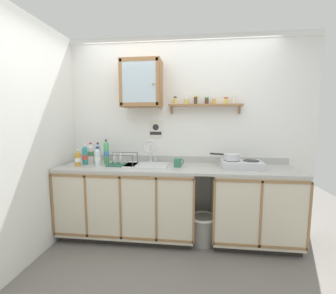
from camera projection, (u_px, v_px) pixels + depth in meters
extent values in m
plane|color=slate|center=(172.00, 255.00, 2.55)|extent=(5.90, 5.90, 0.00)
cube|color=white|center=(178.00, 135.00, 3.10)|extent=(3.50, 0.05, 2.56)
cube|color=white|center=(178.00, 39.00, 2.91)|extent=(3.50, 0.02, 0.05)
cube|color=white|center=(24.00, 141.00, 2.31)|extent=(0.05, 3.49, 2.56)
cube|color=black|center=(130.00, 231.00, 3.01)|extent=(1.63, 0.57, 0.08)
cube|color=beige|center=(128.00, 199.00, 2.93)|extent=(1.66, 0.63, 0.81)
cube|color=#997047|center=(120.00, 177.00, 2.57)|extent=(1.66, 0.01, 0.03)
cube|color=#997047|center=(121.00, 238.00, 2.66)|extent=(1.66, 0.01, 0.03)
cube|color=#997047|center=(52.00, 205.00, 2.71)|extent=(0.02, 0.01, 0.74)
cube|color=#997047|center=(86.00, 207.00, 2.66)|extent=(0.02, 0.01, 0.74)
cube|color=#997047|center=(120.00, 208.00, 2.61)|extent=(0.02, 0.01, 0.74)
cube|color=#997047|center=(156.00, 210.00, 2.57)|extent=(0.02, 0.01, 0.74)
cube|color=#997047|center=(194.00, 212.00, 2.52)|extent=(0.02, 0.01, 0.74)
cube|color=black|center=(251.00, 238.00, 2.83)|extent=(0.96, 0.57, 0.08)
cube|color=beige|center=(253.00, 204.00, 2.75)|extent=(0.98, 0.63, 0.81)
cube|color=#997047|center=(263.00, 182.00, 2.39)|extent=(0.98, 0.01, 0.03)
cube|color=#997047|center=(259.00, 246.00, 2.48)|extent=(0.98, 0.01, 0.03)
cube|color=#997047|center=(214.00, 213.00, 2.49)|extent=(0.02, 0.01, 0.74)
cube|color=#997047|center=(261.00, 215.00, 2.44)|extent=(0.02, 0.01, 0.74)
cube|color=#997047|center=(310.00, 217.00, 2.38)|extent=(0.02, 0.01, 0.74)
cube|color=#B2B2AD|center=(175.00, 168.00, 2.81)|extent=(2.86, 0.66, 0.03)
cube|color=#B2B2AD|center=(177.00, 159.00, 3.10)|extent=(2.86, 0.02, 0.08)
cube|color=silver|center=(147.00, 165.00, 2.87)|extent=(0.53, 0.39, 0.01)
cube|color=slate|center=(147.00, 176.00, 2.88)|extent=(0.45, 0.31, 0.01)
cube|color=slate|center=(149.00, 169.00, 3.03)|extent=(0.45, 0.01, 0.15)
cube|color=slate|center=(144.00, 174.00, 2.72)|extent=(0.45, 0.01, 0.15)
cylinder|color=#4C4C51|center=(147.00, 177.00, 2.88)|extent=(0.04, 0.04, 0.01)
cylinder|color=silver|center=(151.00, 161.00, 3.08)|extent=(0.05, 0.05, 0.02)
cylinder|color=silver|center=(151.00, 153.00, 3.06)|extent=(0.02, 0.02, 0.20)
torus|color=silver|center=(150.00, 146.00, 2.98)|extent=(0.17, 0.02, 0.17)
cylinder|color=silver|center=(155.00, 159.00, 3.06)|extent=(0.02, 0.02, 0.05)
cube|color=silver|center=(241.00, 164.00, 2.73)|extent=(0.47, 0.33, 0.08)
cylinder|color=#2D2D2D|center=(232.00, 160.00, 2.76)|extent=(0.19, 0.19, 0.01)
cylinder|color=#2D2D2D|center=(251.00, 161.00, 2.73)|extent=(0.19, 0.19, 0.01)
cylinder|color=black|center=(234.00, 167.00, 2.59)|extent=(0.03, 0.02, 0.03)
cylinder|color=black|center=(255.00, 167.00, 2.56)|extent=(0.03, 0.02, 0.03)
cylinder|color=silver|center=(232.00, 157.00, 2.75)|extent=(0.19, 0.19, 0.07)
torus|color=silver|center=(232.00, 154.00, 2.75)|extent=(0.19, 0.19, 0.01)
cylinder|color=black|center=(217.00, 154.00, 2.83)|extent=(0.17, 0.08, 0.02)
cylinder|color=teal|center=(85.00, 156.00, 2.93)|extent=(0.06, 0.06, 0.21)
cone|color=teal|center=(85.00, 147.00, 2.91)|extent=(0.06, 0.06, 0.03)
cylinder|color=white|center=(84.00, 145.00, 2.91)|extent=(0.03, 0.03, 0.02)
cylinder|color=#D84C3F|center=(85.00, 157.00, 2.93)|extent=(0.07, 0.07, 0.06)
cylinder|color=#4CB266|center=(106.00, 154.00, 2.94)|extent=(0.06, 0.06, 0.27)
cone|color=#4CB266|center=(106.00, 142.00, 2.92)|extent=(0.06, 0.06, 0.03)
cylinder|color=#262626|center=(106.00, 140.00, 2.91)|extent=(0.03, 0.03, 0.02)
cylinder|color=#3F8CCC|center=(106.00, 154.00, 2.94)|extent=(0.07, 0.07, 0.08)
cylinder|color=silver|center=(98.00, 158.00, 2.84)|extent=(0.07, 0.07, 0.19)
cone|color=silver|center=(97.00, 150.00, 2.83)|extent=(0.07, 0.07, 0.03)
cylinder|color=#262626|center=(97.00, 148.00, 2.82)|extent=(0.03, 0.03, 0.02)
cylinder|color=white|center=(98.00, 159.00, 2.84)|extent=(0.07, 0.07, 0.05)
cylinder|color=white|center=(91.00, 155.00, 3.04)|extent=(0.08, 0.08, 0.21)
cone|color=white|center=(91.00, 145.00, 3.02)|extent=(0.08, 0.08, 0.04)
cylinder|color=red|center=(90.00, 143.00, 3.02)|extent=(0.04, 0.04, 0.02)
cylinder|color=#4C9959|center=(91.00, 154.00, 3.04)|extent=(0.08, 0.08, 0.06)
cylinder|color=#8CB7E0|center=(98.00, 155.00, 2.99)|extent=(0.06, 0.06, 0.23)
cone|color=#8CB7E0|center=(98.00, 145.00, 2.97)|extent=(0.06, 0.06, 0.03)
cylinder|color=#262626|center=(98.00, 143.00, 2.97)|extent=(0.03, 0.03, 0.02)
cylinder|color=#D84C3F|center=(98.00, 155.00, 2.98)|extent=(0.07, 0.07, 0.06)
cylinder|color=gold|center=(78.00, 160.00, 2.82)|extent=(0.07, 0.07, 0.16)
cone|color=gold|center=(77.00, 152.00, 2.81)|extent=(0.06, 0.06, 0.03)
cylinder|color=white|center=(77.00, 150.00, 2.80)|extent=(0.03, 0.03, 0.02)
cylinder|color=white|center=(78.00, 160.00, 2.82)|extent=(0.07, 0.07, 0.05)
cube|color=#26664C|center=(123.00, 165.00, 2.89)|extent=(0.35, 0.25, 0.01)
cylinder|color=#4C4F54|center=(106.00, 160.00, 2.78)|extent=(0.01, 0.01, 0.13)
cylinder|color=#4C4F54|center=(133.00, 161.00, 2.74)|extent=(0.01, 0.01, 0.13)
cylinder|color=#4C4F54|center=(113.00, 157.00, 3.01)|extent=(0.01, 0.01, 0.13)
cylinder|color=#4C4F54|center=(137.00, 158.00, 2.97)|extent=(0.01, 0.01, 0.13)
cylinder|color=#4C4F54|center=(119.00, 155.00, 2.75)|extent=(0.33, 0.01, 0.01)
cylinder|color=#4C4F54|center=(125.00, 152.00, 2.99)|extent=(0.33, 0.01, 0.01)
cylinder|color=white|center=(116.00, 158.00, 2.89)|extent=(0.01, 0.15, 0.15)
cylinder|color=white|center=(122.00, 158.00, 2.88)|extent=(0.01, 0.13, 0.13)
cylinder|color=#337259|center=(178.00, 163.00, 2.78)|extent=(0.09, 0.09, 0.11)
torus|color=#337259|center=(181.00, 162.00, 2.80)|extent=(0.07, 0.05, 0.07)
cube|color=#996B42|center=(142.00, 84.00, 2.90)|extent=(0.51, 0.28, 0.59)
cube|color=silver|center=(139.00, 82.00, 2.76)|extent=(0.42, 0.01, 0.48)
cube|color=#996B42|center=(120.00, 82.00, 2.79)|extent=(0.04, 0.01, 0.55)
cube|color=#996B42|center=(157.00, 82.00, 2.73)|extent=(0.04, 0.01, 0.55)
cube|color=#996B42|center=(138.00, 59.00, 2.73)|extent=(0.48, 0.01, 0.05)
cube|color=#996B42|center=(139.00, 104.00, 2.79)|extent=(0.48, 0.01, 0.05)
sphere|color=olive|center=(153.00, 84.00, 2.73)|extent=(0.02, 0.02, 0.02)
cube|color=#996B42|center=(205.00, 105.00, 2.91)|extent=(0.93, 0.14, 0.02)
cube|color=#996B42|center=(172.00, 110.00, 3.02)|extent=(0.02, 0.03, 0.10)
cube|color=#996B42|center=(239.00, 110.00, 2.92)|extent=(0.02, 0.03, 0.10)
cylinder|color=#E0C659|center=(175.00, 101.00, 2.94)|extent=(0.04, 0.04, 0.08)
cylinder|color=black|center=(175.00, 97.00, 2.94)|extent=(0.04, 0.04, 0.02)
cylinder|color=#E0C659|center=(186.00, 102.00, 2.94)|extent=(0.05, 0.05, 0.06)
cylinder|color=white|center=(186.00, 99.00, 2.94)|extent=(0.05, 0.05, 0.02)
cylinder|color=#4C3326|center=(196.00, 101.00, 2.93)|extent=(0.04, 0.04, 0.09)
cylinder|color=yellow|center=(196.00, 96.00, 2.92)|extent=(0.05, 0.05, 0.02)
cylinder|color=#4C3326|center=(207.00, 101.00, 2.91)|extent=(0.05, 0.05, 0.07)
cylinder|color=#33723F|center=(207.00, 98.00, 2.91)|extent=(0.05, 0.05, 0.02)
cylinder|color=gold|center=(214.00, 101.00, 2.91)|extent=(0.04, 0.04, 0.07)
cylinder|color=white|center=(214.00, 98.00, 2.90)|extent=(0.04, 0.04, 0.02)
cylinder|color=#E0C659|center=(226.00, 101.00, 2.89)|extent=(0.05, 0.05, 0.07)
cylinder|color=red|center=(226.00, 98.00, 2.88)|extent=(0.05, 0.05, 0.02)
cylinder|color=silver|center=(234.00, 100.00, 2.87)|extent=(0.04, 0.04, 0.09)
cylinder|color=white|center=(234.00, 96.00, 2.86)|extent=(0.04, 0.04, 0.02)
cube|color=silver|center=(156.00, 129.00, 3.09)|extent=(0.18, 0.01, 0.23)
cube|color=#262626|center=(156.00, 133.00, 3.09)|extent=(0.16, 0.00, 0.04)
cylinder|color=#262626|center=(156.00, 127.00, 3.08)|extent=(0.08, 0.00, 0.08)
cylinder|color=gray|center=(203.00, 230.00, 2.78)|extent=(0.30, 0.30, 0.33)
torus|color=white|center=(203.00, 217.00, 2.76)|extent=(0.33, 0.33, 0.03)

